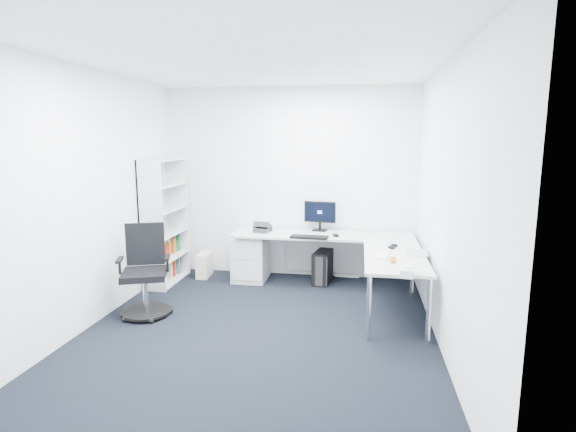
# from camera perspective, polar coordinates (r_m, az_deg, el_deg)

# --- Properties ---
(ground) EXTENTS (4.20, 4.20, 0.00)m
(ground) POSITION_cam_1_polar(r_m,az_deg,el_deg) (4.79, -3.90, -14.57)
(ground) COLOR black
(ceiling) EXTENTS (4.20, 4.20, 0.00)m
(ceiling) POSITION_cam_1_polar(r_m,az_deg,el_deg) (4.43, -4.33, 19.19)
(ceiling) COLOR white
(wall_back) EXTENTS (3.60, 0.02, 2.70)m
(wall_back) POSITION_cam_1_polar(r_m,az_deg,el_deg) (6.46, 0.17, 4.21)
(wall_back) COLOR white
(wall_back) RESTS_ON ground
(wall_front) EXTENTS (3.60, 0.02, 2.70)m
(wall_front) POSITION_cam_1_polar(r_m,az_deg,el_deg) (2.45, -15.44, -5.21)
(wall_front) COLOR white
(wall_front) RESTS_ON ground
(wall_left) EXTENTS (0.02, 4.20, 2.70)m
(wall_left) POSITION_cam_1_polar(r_m,az_deg,el_deg) (5.13, -24.08, 1.94)
(wall_left) COLOR white
(wall_left) RESTS_ON ground
(wall_right) EXTENTS (0.02, 4.20, 2.70)m
(wall_right) POSITION_cam_1_polar(r_m,az_deg,el_deg) (4.37, 19.54, 1.01)
(wall_right) COLOR white
(wall_right) RESTS_ON ground
(l_desk) EXTENTS (2.38, 1.33, 0.70)m
(l_desk) POSITION_cam_1_polar(r_m,az_deg,el_deg) (5.90, 4.41, -6.28)
(l_desk) COLOR #BABCBC
(l_desk) RESTS_ON ground
(drawer_pedestal) EXTENTS (0.45, 0.56, 0.69)m
(drawer_pedestal) POSITION_cam_1_polar(r_m,az_deg,el_deg) (6.40, -4.73, -5.00)
(drawer_pedestal) COLOR #BABCBC
(drawer_pedestal) RESTS_ON ground
(bookshelf) EXTENTS (0.33, 0.86, 1.72)m
(bookshelf) POSITION_cam_1_polar(r_m,az_deg,el_deg) (6.38, -15.35, -0.67)
(bookshelf) COLOR silver
(bookshelf) RESTS_ON ground
(task_chair) EXTENTS (0.73, 0.73, 1.02)m
(task_chair) POSITION_cam_1_polar(r_m,az_deg,el_deg) (5.29, -17.81, -6.74)
(task_chair) COLOR black
(task_chair) RESTS_ON ground
(black_pc_tower) EXTENTS (0.27, 0.48, 0.44)m
(black_pc_tower) POSITION_cam_1_polar(r_m,az_deg,el_deg) (6.29, 4.42, -6.45)
(black_pc_tower) COLOR black
(black_pc_tower) RESTS_ON ground
(beige_pc_tower) EXTENTS (0.19, 0.37, 0.34)m
(beige_pc_tower) POSITION_cam_1_polar(r_m,az_deg,el_deg) (6.66, -10.58, -6.11)
(beige_pc_tower) COLOR beige
(beige_pc_tower) RESTS_ON ground
(power_strip) EXTENTS (0.34, 0.07, 0.04)m
(power_strip) POSITION_cam_1_polar(r_m,az_deg,el_deg) (6.62, 7.48, -7.50)
(power_strip) COLOR silver
(power_strip) RESTS_ON ground
(monitor) EXTENTS (0.46, 0.21, 0.43)m
(monitor) POSITION_cam_1_polar(r_m,az_deg,el_deg) (6.31, 4.06, 0.02)
(monitor) COLOR black
(monitor) RESTS_ON l_desk
(black_keyboard) EXTENTS (0.51, 0.21, 0.02)m
(black_keyboard) POSITION_cam_1_polar(r_m,az_deg,el_deg) (5.89, 2.71, -2.66)
(black_keyboard) COLOR black
(black_keyboard) RESTS_ON l_desk
(mouse) EXTENTS (0.09, 0.12, 0.03)m
(mouse) POSITION_cam_1_polar(r_m,az_deg,el_deg) (6.00, 6.07, -2.44)
(mouse) COLOR black
(mouse) RESTS_ON l_desk
(desk_phone) EXTENTS (0.25, 0.25, 0.15)m
(desk_phone) POSITION_cam_1_polar(r_m,az_deg,el_deg) (6.25, -3.24, -1.37)
(desk_phone) COLOR #272729
(desk_phone) RESTS_ON l_desk
(laptop) EXTENTS (0.36, 0.35, 0.24)m
(laptop) POSITION_cam_1_polar(r_m,az_deg,el_deg) (5.27, 16.15, -3.33)
(laptop) COLOR silver
(laptop) RESTS_ON l_desk
(white_keyboard) EXTENTS (0.20, 0.48, 0.02)m
(white_keyboard) POSITION_cam_1_polar(r_m,az_deg,el_deg) (5.15, 11.92, -4.72)
(white_keyboard) COLOR silver
(white_keyboard) RESTS_ON l_desk
(headphones) EXTENTS (0.17, 0.21, 0.05)m
(headphones) POSITION_cam_1_polar(r_m,az_deg,el_deg) (5.50, 13.17, -3.68)
(headphones) COLOR black
(headphones) RESTS_ON l_desk
(orange_fruit) EXTENTS (0.08, 0.08, 0.08)m
(orange_fruit) POSITION_cam_1_polar(r_m,az_deg,el_deg) (4.82, 13.16, -5.39)
(orange_fruit) COLOR orange
(orange_fruit) RESTS_ON l_desk
(tissue_box) EXTENTS (0.15, 0.24, 0.08)m
(tissue_box) POSITION_cam_1_polar(r_m,az_deg,el_deg) (4.42, 14.92, -6.84)
(tissue_box) COLOR silver
(tissue_box) RESTS_ON l_desk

